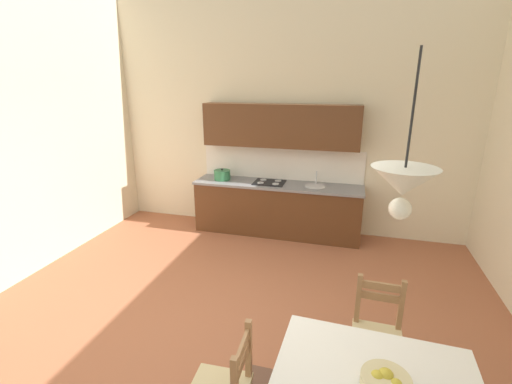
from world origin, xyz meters
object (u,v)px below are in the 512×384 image
at_px(dining_chair_kitchen_side, 377,335).
at_px(fruit_bowl, 386,382).
at_px(kitchen_cabinetry, 278,185).
at_px(pendant_lamp, 403,183).

xyz_separation_m(dining_chair_kitchen_side, fruit_bowl, (-0.03, -0.89, 0.37)).
distance_m(kitchen_cabinetry, dining_chair_kitchen_side, 3.31).
bearing_deg(fruit_bowl, kitchen_cabinetry, 111.21).
height_order(kitchen_cabinetry, dining_chair_kitchen_side, kitchen_cabinetry).
distance_m(dining_chair_kitchen_side, pendant_lamp, 1.89).
bearing_deg(kitchen_cabinetry, pendant_lamp, -69.80).
distance_m(kitchen_cabinetry, pendant_lamp, 4.29).
xyz_separation_m(kitchen_cabinetry, fruit_bowl, (1.48, -3.81, -0.04)).
height_order(fruit_bowl, pendant_lamp, pendant_lamp).
distance_m(fruit_bowl, pendant_lamp, 1.26).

